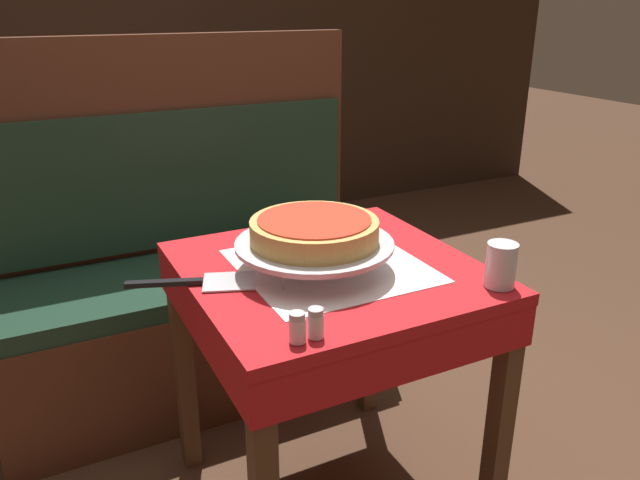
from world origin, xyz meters
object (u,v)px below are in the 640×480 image
Objects in this scene: dining_table_front at (330,301)px; salt_shaker at (297,327)px; condiment_caddy at (65,126)px; booth_bench at (194,296)px; pizza_pan_stand at (314,245)px; pizza_server at (199,282)px; pepper_shaker at (316,323)px; dining_table_rear at (99,160)px; water_glass_near at (501,265)px; deep_dish_pizza at (314,230)px.

salt_shaker is at bearing -127.28° from dining_table_front.
condiment_caddy is (-0.41, 1.92, 0.15)m from dining_table_front.
pizza_pan_stand is at bearing -81.17° from booth_bench.
pizza_server is 4.88× the size of pepper_shaker.
booth_bench is 1.11m from salt_shaker.
pizza_pan_stand reaches higher than salt_shaker.
dining_table_rear is 2.18m from water_glass_near.
deep_dish_pizza is at bearing 74.05° from pizza_pan_stand.
dining_table_rear is 2.12m from salt_shaker.
condiment_caddy is at bearing 107.78° from water_glass_near.
booth_bench is 0.80m from pizza_server.
deep_dish_pizza is 0.35m from salt_shaker.
water_glass_near is at bearing -38.67° from deep_dish_pizza.
deep_dish_pizza is 1.02× the size of pizza_server.
condiment_caddy is at bearing 100.77° from deep_dish_pizza.
booth_bench is 21.68× the size of salt_shaker.
salt_shaker is at bearing -74.42° from pizza_server.
pizza_server is at bearing -102.88° from booth_bench.
condiment_caddy is (-0.37, 1.93, -0.05)m from deep_dish_pizza.
water_glass_near is at bearing -27.53° from pizza_server.
pizza_pan_stand is at bearing -171.28° from dining_table_front.
salt_shaker is 0.33× the size of condiment_caddy.
pizza_server is 0.36m from pepper_shaker.
dining_table_front is at bearing 8.72° from deep_dish_pizza.
deep_dish_pizza reaches higher than pizza_server.
deep_dish_pizza reaches higher than water_glass_near.
booth_bench is at bearing 114.15° from water_glass_near.
booth_bench is at bearing 102.48° from dining_table_front.
deep_dish_pizza reaches higher than dining_table_rear.
pepper_shaker is at bearing 0.00° from salt_shaker.
deep_dish_pizza is at bearing -81.17° from booth_bench.
dining_table_front is at bearing 136.31° from water_glass_near.
salt_shaker is (-0.52, -0.02, -0.02)m from water_glass_near.
booth_bench is 0.89m from deep_dish_pizza.
pepper_shaker is (-0.02, -1.03, 0.40)m from booth_bench.
dining_table_rear is 1.84m from pizza_pan_stand.
deep_dish_pizza is 2.96× the size of water_glass_near.
pizza_pan_stand is at bearing 58.31° from salt_shaker.
dining_table_front is 0.83× the size of dining_table_rear.
dining_table_front is 2.36× the size of deep_dish_pizza.
pizza_server reaches higher than dining_table_front.
dining_table_front is 0.43m from water_glass_near.
pizza_server is 0.35m from salt_shaker.
dining_table_rear is 14.08× the size of salt_shaker.
pizza_server is 4.85× the size of salt_shaker.
pizza_server is (-0.27, 0.05, -0.10)m from deep_dish_pizza.
dining_table_front is 3.91× the size of condiment_caddy.
pizza_pan_stand is 1.28× the size of pizza_server.
dining_table_rear is 4.69× the size of condiment_caddy.
pizza_server is (-0.27, 0.05, -0.06)m from pizza_pan_stand.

